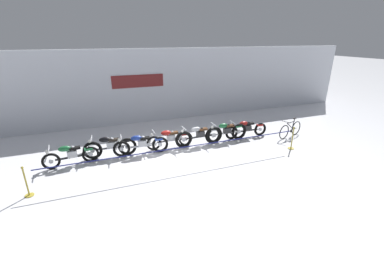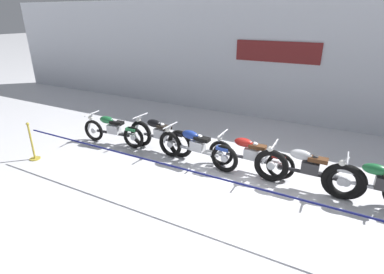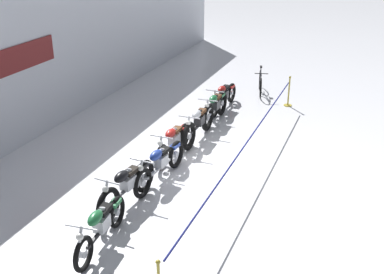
{
  "view_description": "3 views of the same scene",
  "coord_description": "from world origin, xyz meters",
  "px_view_note": "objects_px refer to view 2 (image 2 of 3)",
  "views": [
    {
      "loc": [
        -2.94,
        -9.78,
        4.79
      ],
      "look_at": [
        1.03,
        0.62,
        0.43
      ],
      "focal_mm": 24.0,
      "sensor_mm": 36.0,
      "label": 1
    },
    {
      "loc": [
        1.87,
        -5.76,
        3.65
      ],
      "look_at": [
        -1.5,
        0.54,
        0.71
      ],
      "focal_mm": 28.0,
      "sensor_mm": 36.0,
      "label": 2
    },
    {
      "loc": [
        -10.67,
        -3.99,
        5.7
      ],
      "look_at": [
        0.27,
        0.31,
        0.54
      ],
      "focal_mm": 45.0,
      "sensor_mm": 36.0,
      "label": 3
    }
  ],
  "objects_px": {
    "motorcycle_green_0": "(112,130)",
    "stanchion_far_left": "(149,166)",
    "motorcycle_silver_4": "(307,170)",
    "motorcycle_black_1": "(159,135)",
    "motorcycle_blue_2": "(196,147)",
    "motorcycle_green_5": "(381,186)",
    "motorcycle_red_3": "(249,155)"
  },
  "relations": [
    {
      "from": "motorcycle_green_0",
      "to": "stanchion_far_left",
      "type": "xyz_separation_m",
      "value": [
        2.63,
        -1.79,
        0.28
      ]
    },
    {
      "from": "motorcycle_green_0",
      "to": "stanchion_far_left",
      "type": "relative_size",
      "value": 0.2
    },
    {
      "from": "motorcycle_green_0",
      "to": "motorcycle_silver_4",
      "type": "xyz_separation_m",
      "value": [
        5.51,
        0.08,
        0.02
      ]
    },
    {
      "from": "motorcycle_black_1",
      "to": "motorcycle_blue_2",
      "type": "xyz_separation_m",
      "value": [
        1.26,
        -0.21,
        -0.01
      ]
    },
    {
      "from": "stanchion_far_left",
      "to": "motorcycle_silver_4",
      "type": "bearing_deg",
      "value": 33.02
    },
    {
      "from": "motorcycle_green_0",
      "to": "motorcycle_green_5",
      "type": "distance_m",
      "value": 6.92
    },
    {
      "from": "motorcycle_silver_4",
      "to": "stanchion_far_left",
      "type": "height_order",
      "value": "stanchion_far_left"
    },
    {
      "from": "motorcycle_black_1",
      "to": "stanchion_far_left",
      "type": "height_order",
      "value": "stanchion_far_left"
    },
    {
      "from": "motorcycle_green_0",
      "to": "motorcycle_silver_4",
      "type": "relative_size",
      "value": 0.89
    },
    {
      "from": "motorcycle_silver_4",
      "to": "motorcycle_green_5",
      "type": "relative_size",
      "value": 1.07
    },
    {
      "from": "motorcycle_green_0",
      "to": "stanchion_far_left",
      "type": "distance_m",
      "value": 3.19
    },
    {
      "from": "motorcycle_black_1",
      "to": "motorcycle_green_5",
      "type": "bearing_deg",
      "value": -1.89
    },
    {
      "from": "motorcycle_black_1",
      "to": "motorcycle_silver_4",
      "type": "height_order",
      "value": "motorcycle_silver_4"
    },
    {
      "from": "motorcycle_green_0",
      "to": "motorcycle_green_5",
      "type": "xyz_separation_m",
      "value": [
        6.92,
        0.07,
        0.02
      ]
    },
    {
      "from": "motorcycle_red_3",
      "to": "stanchion_far_left",
      "type": "distance_m",
      "value": 2.58
    },
    {
      "from": "motorcycle_green_0",
      "to": "stanchion_far_left",
      "type": "bearing_deg",
      "value": -34.24
    },
    {
      "from": "motorcycle_red_3",
      "to": "stanchion_far_left",
      "type": "height_order",
      "value": "stanchion_far_left"
    },
    {
      "from": "stanchion_far_left",
      "to": "motorcycle_green_5",
      "type": "bearing_deg",
      "value": 23.5
    },
    {
      "from": "motorcycle_green_0",
      "to": "motorcycle_green_5",
      "type": "bearing_deg",
      "value": 0.61
    },
    {
      "from": "motorcycle_green_0",
      "to": "motorcycle_silver_4",
      "type": "height_order",
      "value": "motorcycle_silver_4"
    },
    {
      "from": "stanchion_far_left",
      "to": "motorcycle_blue_2",
      "type": "bearing_deg",
      "value": 85.51
    },
    {
      "from": "motorcycle_blue_2",
      "to": "stanchion_far_left",
      "type": "bearing_deg",
      "value": -94.49
    },
    {
      "from": "motorcycle_blue_2",
      "to": "stanchion_far_left",
      "type": "distance_m",
      "value": 1.86
    },
    {
      "from": "motorcycle_red_3",
      "to": "stanchion_far_left",
      "type": "bearing_deg",
      "value": -125.94
    },
    {
      "from": "motorcycle_red_3",
      "to": "motorcycle_silver_4",
      "type": "height_order",
      "value": "motorcycle_silver_4"
    },
    {
      "from": "motorcycle_blue_2",
      "to": "motorcycle_green_5",
      "type": "xyz_separation_m",
      "value": [
        4.14,
        0.03,
        0.02
      ]
    },
    {
      "from": "motorcycle_blue_2",
      "to": "motorcycle_red_3",
      "type": "bearing_deg",
      "value": 10.01
    },
    {
      "from": "motorcycle_black_1",
      "to": "motorcycle_blue_2",
      "type": "relative_size",
      "value": 0.92
    },
    {
      "from": "motorcycle_green_5",
      "to": "motorcycle_black_1",
      "type": "bearing_deg",
      "value": 178.11
    },
    {
      "from": "motorcycle_black_1",
      "to": "motorcycle_green_5",
      "type": "distance_m",
      "value": 5.41
    },
    {
      "from": "motorcycle_green_0",
      "to": "motorcycle_red_3",
      "type": "xyz_separation_m",
      "value": [
        4.13,
        0.29,
        0.0
      ]
    },
    {
      "from": "motorcycle_silver_4",
      "to": "motorcycle_green_5",
      "type": "height_order",
      "value": "motorcycle_green_5"
    }
  ]
}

